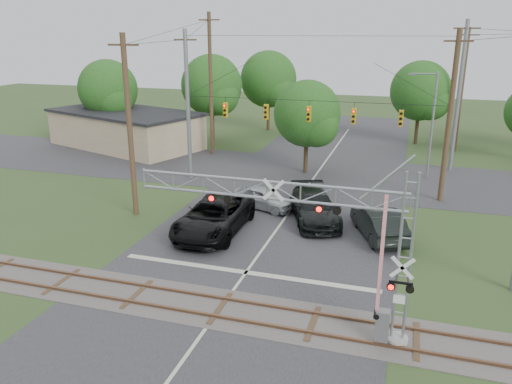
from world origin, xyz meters
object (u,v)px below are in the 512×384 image
(pickup_black, at_px, (214,217))
(commercial_building, at_px, (125,129))
(car_dark, at_px, (314,207))
(crossing_gantry, at_px, (318,231))
(traffic_signal_span, at_px, (322,113))
(sedan_silver, at_px, (264,198))
(streetlight, at_px, (431,120))

(pickup_black, height_order, commercial_building, commercial_building)
(car_dark, bearing_deg, pickup_black, -166.62)
(crossing_gantry, height_order, traffic_signal_span, traffic_signal_span)
(pickup_black, bearing_deg, car_dark, 33.73)
(traffic_signal_span, bearing_deg, commercial_building, 157.79)
(crossing_gantry, height_order, sedan_silver, crossing_gantry)
(crossing_gantry, xyz_separation_m, traffic_signal_span, (-3.19, 18.36, 1.53))
(car_dark, distance_m, sedan_silver, 3.86)
(pickup_black, relative_size, sedan_silver, 1.62)
(commercial_building, bearing_deg, pickup_black, -28.34)
(crossing_gantry, relative_size, car_dark, 1.72)
(traffic_signal_span, distance_m, pickup_black, 12.00)
(crossing_gantry, relative_size, sedan_silver, 2.48)
(pickup_black, bearing_deg, streetlight, 52.47)
(commercial_building, bearing_deg, sedan_silver, -17.32)
(car_dark, bearing_deg, traffic_signal_span, 76.78)
(crossing_gantry, relative_size, pickup_black, 1.53)
(traffic_signal_span, height_order, streetlight, traffic_signal_span)
(traffic_signal_span, height_order, car_dark, traffic_signal_span)
(streetlight, bearing_deg, sedan_silver, -133.13)
(traffic_signal_span, bearing_deg, car_dark, -82.25)
(crossing_gantry, relative_size, commercial_building, 0.62)
(traffic_signal_span, bearing_deg, crossing_gantry, -80.15)
(pickup_black, bearing_deg, commercial_building, 131.72)
(crossing_gantry, bearing_deg, streetlight, 79.64)
(crossing_gantry, xyz_separation_m, streetlight, (4.42, 24.18, 0.48))
(crossing_gantry, xyz_separation_m, commercial_building, (-24.82, 27.19, -2.37))
(sedan_silver, bearing_deg, traffic_signal_span, -8.13)
(commercial_building, bearing_deg, streetlight, 13.44)
(traffic_signal_span, xyz_separation_m, sedan_silver, (-2.74, -5.22, -4.99))
(sedan_silver, bearing_deg, crossing_gantry, -136.20)
(car_dark, xyz_separation_m, sedan_silver, (-3.62, 1.31, -0.17))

